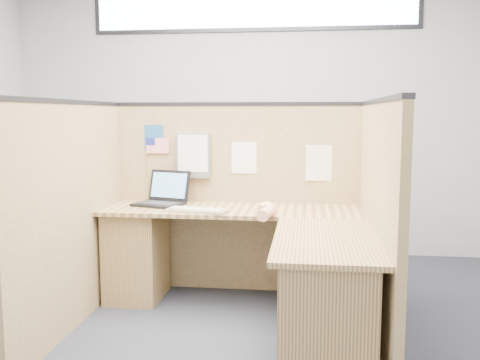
# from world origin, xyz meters

# --- Properties ---
(floor) EXTENTS (5.00, 5.00, 0.00)m
(floor) POSITION_xyz_m (0.00, 0.00, 0.00)
(floor) COLOR black
(floor) RESTS_ON ground
(wall_back) EXTENTS (5.00, 0.00, 5.00)m
(wall_back) POSITION_xyz_m (0.00, 2.25, 1.40)
(wall_back) COLOR #AFB2B5
(wall_back) RESTS_ON floor
(wall_front) EXTENTS (5.00, 0.00, 5.00)m
(wall_front) POSITION_xyz_m (0.00, -2.25, 1.40)
(wall_front) COLOR #AFB2B5
(wall_front) RESTS_ON floor
(clerestory_window) EXTENTS (3.30, 0.04, 0.38)m
(clerestory_window) POSITION_xyz_m (0.00, 2.23, 2.45)
(clerestory_window) COLOR #232328
(clerestory_window) RESTS_ON wall_back
(cubicle_partitions) EXTENTS (2.06, 1.83, 1.53)m
(cubicle_partitions) POSITION_xyz_m (0.00, 0.43, 0.77)
(cubicle_partitions) COLOR olive
(cubicle_partitions) RESTS_ON floor
(l_desk) EXTENTS (1.95, 1.75, 0.73)m
(l_desk) POSITION_xyz_m (0.18, 0.29, 0.39)
(l_desk) COLOR brown
(l_desk) RESTS_ON floor
(laptop) EXTENTS (0.42, 0.43, 0.26)m
(laptop) POSITION_xyz_m (-0.58, 0.79, 0.79)
(laptop) COLOR black
(laptop) RESTS_ON l_desk
(keyboard) EXTENTS (0.45, 0.22, 0.03)m
(keyboard) POSITION_xyz_m (-0.23, 0.48, 0.74)
(keyboard) COLOR gray
(keyboard) RESTS_ON l_desk
(mouse) EXTENTS (0.12, 0.08, 0.05)m
(mouse) POSITION_xyz_m (0.27, 0.53, 0.75)
(mouse) COLOR #BDBDC2
(mouse) RESTS_ON l_desk
(hand_forearm) EXTENTS (0.12, 0.42, 0.09)m
(hand_forearm) POSITION_xyz_m (0.29, 0.38, 0.77)
(hand_forearm) COLOR tan
(hand_forearm) RESTS_ON l_desk
(blue_poster) EXTENTS (0.17, 0.02, 0.22)m
(blue_poster) POSITION_xyz_m (-0.69, 0.97, 1.24)
(blue_poster) COLOR #1F528F
(blue_poster) RESTS_ON cubicle_partitions
(american_flag) EXTENTS (0.19, 0.01, 0.33)m
(american_flag) POSITION_xyz_m (-0.67, 0.96, 1.17)
(american_flag) COLOR olive
(american_flag) RESTS_ON cubicle_partitions
(file_holder) EXTENTS (0.27, 0.05, 0.35)m
(file_holder) POSITION_xyz_m (-0.35, 0.94, 1.10)
(file_holder) COLOR slate
(file_holder) RESTS_ON cubicle_partitions
(paper_left) EXTENTS (0.20, 0.01, 0.25)m
(paper_left) POSITION_xyz_m (0.06, 0.97, 1.09)
(paper_left) COLOR white
(paper_left) RESTS_ON cubicle_partitions
(paper_right) EXTENTS (0.22, 0.02, 0.28)m
(paper_right) POSITION_xyz_m (0.66, 0.97, 1.05)
(paper_right) COLOR white
(paper_right) RESTS_ON cubicle_partitions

